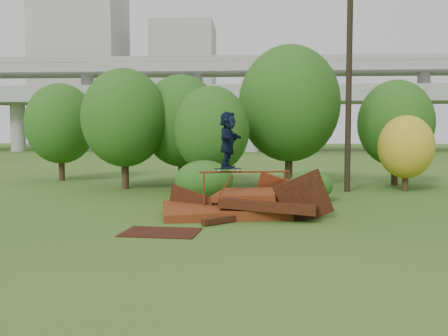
# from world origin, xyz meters

# --- Properties ---
(ground) EXTENTS (240.00, 240.00, 0.00)m
(ground) POSITION_xyz_m (0.00, 0.00, 0.00)
(ground) COLOR #2D5116
(ground) RESTS_ON ground
(scrap_pile) EXTENTS (5.88, 3.70, 2.00)m
(scrap_pile) POSITION_xyz_m (-0.20, 1.67, 0.32)
(scrap_pile) COLOR #4D1F0D
(scrap_pile) RESTS_ON ground
(grind_rail) EXTENTS (3.02, 0.62, 1.52)m
(grind_rail) POSITION_xyz_m (-0.09, 1.80, 1.14)
(grind_rail) COLOR maroon
(grind_rail) RESTS_ON ground
(skateboard) EXTENTS (0.92, 0.40, 0.09)m
(skateboard) POSITION_xyz_m (-0.65, 1.70, 1.59)
(skateboard) COLOR black
(skateboard) RESTS_ON grind_rail
(skater) EXTENTS (0.90, 1.84, 1.90)m
(skater) POSITION_xyz_m (-0.65, 1.70, 2.56)
(skater) COLOR black
(skater) RESTS_ON skateboard
(flat_plate) EXTENTS (2.23, 1.68, 0.03)m
(flat_plate) POSITION_xyz_m (-2.38, -1.28, 0.01)
(flat_plate) COLOR black
(flat_plate) RESTS_ON ground
(tree_0) EXTENTS (4.26, 4.26, 6.00)m
(tree_0) POSITION_xyz_m (-6.21, 9.60, 3.55)
(tree_0) COLOR black
(tree_0) RESTS_ON ground
(tree_1) EXTENTS (4.22, 4.22, 5.87)m
(tree_1) POSITION_xyz_m (-3.60, 11.23, 3.44)
(tree_1) COLOR black
(tree_1) RESTS_ON ground
(tree_2) EXTENTS (3.54, 3.54, 5.00)m
(tree_2) POSITION_xyz_m (-1.75, 8.27, 2.95)
(tree_2) COLOR black
(tree_2) RESTS_ON ground
(tree_3) EXTENTS (5.36, 5.36, 7.43)m
(tree_3) POSITION_xyz_m (2.09, 11.69, 4.35)
(tree_3) COLOR black
(tree_3) RESTS_ON ground
(tree_4) EXTENTS (2.65, 2.65, 3.65)m
(tree_4) POSITION_xyz_m (7.53, 9.45, 2.13)
(tree_4) COLOR black
(tree_4) RESTS_ON ground
(tree_5) EXTENTS (4.00, 4.00, 5.62)m
(tree_5) POSITION_xyz_m (7.77, 12.18, 3.31)
(tree_5) COLOR black
(tree_5) RESTS_ON ground
(tree_6) EXTENTS (4.08, 4.08, 5.70)m
(tree_6) POSITION_xyz_m (-11.06, 13.68, 3.35)
(tree_6) COLOR black
(tree_6) RESTS_ON ground
(shrub_left) EXTENTS (2.42, 2.23, 1.67)m
(shrub_left) POSITION_xyz_m (-1.83, 5.48, 0.84)
(shrub_left) COLOR #264B14
(shrub_left) RESTS_ON ground
(shrub_right) EXTENTS (1.81, 1.66, 1.29)m
(shrub_right) POSITION_xyz_m (2.55, 5.53, 0.64)
(shrub_right) COLOR #264B14
(shrub_right) RESTS_ON ground
(utility_pole) EXTENTS (1.40, 0.28, 10.96)m
(utility_pole) POSITION_xyz_m (4.68, 9.01, 5.55)
(utility_pole) COLOR black
(utility_pole) RESTS_ON ground
(freeway_overpass) EXTENTS (160.00, 15.00, 13.70)m
(freeway_overpass) POSITION_xyz_m (0.00, 62.92, 10.32)
(freeway_overpass) COLOR gray
(freeway_overpass) RESTS_ON ground
(building_left) EXTENTS (18.00, 16.00, 35.00)m
(building_left) POSITION_xyz_m (-38.00, 95.00, 17.50)
(building_left) COLOR #9E9E99
(building_left) RESTS_ON ground
(building_right) EXTENTS (14.00, 14.00, 28.00)m
(building_right) POSITION_xyz_m (-16.00, 102.00, 14.00)
(building_right) COLOR #9E9E99
(building_right) RESTS_ON ground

